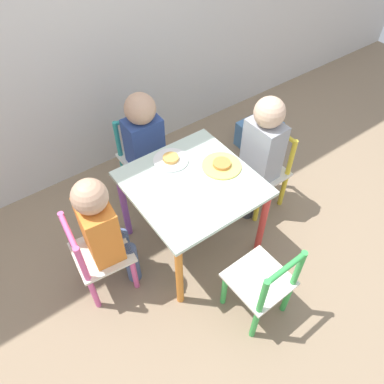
{
  "coord_description": "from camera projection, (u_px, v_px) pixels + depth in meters",
  "views": [
    {
      "loc": [
        -0.73,
        -1.01,
        1.78
      ],
      "look_at": [
        0.0,
        0.0,
        0.41
      ],
      "focal_mm": 35.0,
      "sensor_mm": 36.0,
      "label": 1
    }
  ],
  "objects": [
    {
      "name": "chair_green",
      "position": [
        262.0,
        284.0,
        1.69
      ],
      "size": [
        0.27,
        0.27,
        0.51
      ],
      "rotation": [
        0.0,
        0.0,
        -3.11
      ],
      "color": "silver",
      "rests_on": "ground_plane"
    },
    {
      "name": "child_back",
      "position": [
        145.0,
        139.0,
        2.09
      ],
      "size": [
        0.2,
        0.22,
        0.71
      ],
      "rotation": [
        0.0,
        0.0,
        -0.02
      ],
      "color": "#38383D",
      "rests_on": "ground_plane"
    },
    {
      "name": "child_left",
      "position": [
        103.0,
        228.0,
        1.68
      ],
      "size": [
        0.22,
        0.21,
        0.73
      ],
      "rotation": [
        0.0,
        0.0,
        1.47
      ],
      "color": "#4C608E",
      "rests_on": "ground_plane"
    },
    {
      "name": "chair_teal",
      "position": [
        143.0,
        158.0,
        2.27
      ],
      "size": [
        0.27,
        0.27,
        0.51
      ],
      "rotation": [
        0.0,
        0.0,
        -0.02
      ],
      "color": "silver",
      "rests_on": "ground_plane"
    },
    {
      "name": "kids_table",
      "position": [
        192.0,
        192.0,
        1.85
      ],
      "size": [
        0.59,
        0.59,
        0.48
      ],
      "color": "silver",
      "rests_on": "ground_plane"
    },
    {
      "name": "chair_yellow",
      "position": [
        264.0,
        171.0,
        2.19
      ],
      "size": [
        0.26,
        0.26,
        0.51
      ],
      "rotation": [
        0.0,
        0.0,
        -1.55
      ],
      "color": "silver",
      "rests_on": "ground_plane"
    },
    {
      "name": "plate_right",
      "position": [
        222.0,
        165.0,
        1.86
      ],
      "size": [
        0.2,
        0.2,
        0.03
      ],
      "color": "#EADB66",
      "rests_on": "kids_table"
    },
    {
      "name": "chair_pink",
      "position": [
        98.0,
        256.0,
        1.8
      ],
      "size": [
        0.28,
        0.28,
        0.51
      ],
      "rotation": [
        0.0,
        0.0,
        1.47
      ],
      "color": "silver",
      "rests_on": "ground_plane"
    },
    {
      "name": "storage_bin",
      "position": [
        259.0,
        134.0,
        2.66
      ],
      "size": [
        0.28,
        0.21,
        0.19
      ],
      "color": "#4C7FB7",
      "rests_on": "ground_plane"
    },
    {
      "name": "ground_plane",
      "position": [
        192.0,
        240.0,
        2.16
      ],
      "size": [
        6.0,
        6.0,
        0.0
      ],
      "primitive_type": "plane",
      "color": "#8C755B"
    },
    {
      "name": "child_right",
      "position": [
        261.0,
        149.0,
        2.01
      ],
      "size": [
        0.22,
        0.2,
        0.76
      ],
      "rotation": [
        0.0,
        0.0,
        -1.55
      ],
      "color": "#38383D",
      "rests_on": "ground_plane"
    },
    {
      "name": "plate_back",
      "position": [
        171.0,
        160.0,
        1.89
      ],
      "size": [
        0.18,
        0.18,
        0.03
      ],
      "color": "white",
      "rests_on": "kids_table"
    }
  ]
}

